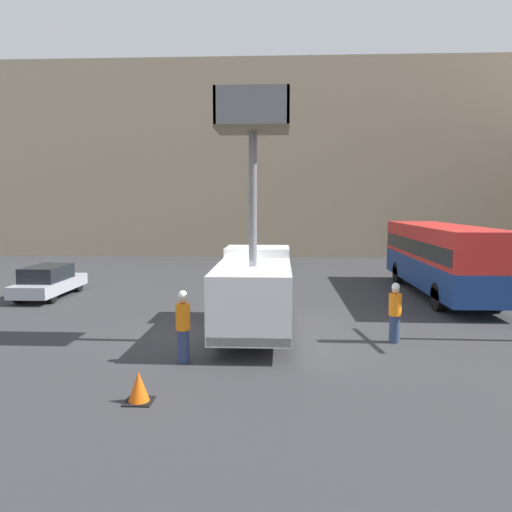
% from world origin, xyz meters
% --- Properties ---
extents(ground_plane, '(120.00, 120.00, 0.00)m').
position_xyz_m(ground_plane, '(0.00, 0.00, 0.00)').
color(ground_plane, '#333335').
extents(building_backdrop_far, '(44.00, 10.00, 15.28)m').
position_xyz_m(building_backdrop_far, '(0.00, 28.31, 7.64)').
color(building_backdrop_far, tan).
rests_on(building_backdrop_far, ground_plane).
extents(utility_truck, '(2.26, 6.30, 7.44)m').
position_xyz_m(utility_truck, '(1.22, 0.18, 1.61)').
color(utility_truck, white).
rests_on(utility_truck, ground_plane).
extents(city_bus, '(2.55, 10.99, 3.21)m').
position_xyz_m(city_bus, '(9.37, 7.43, 1.90)').
color(city_bus, navy).
rests_on(city_bus, ground_plane).
extents(road_worker_near_truck, '(0.38, 0.38, 1.94)m').
position_xyz_m(road_worker_near_truck, '(-0.52, -2.80, 0.98)').
color(road_worker_near_truck, navy).
rests_on(road_worker_near_truck, ground_plane).
extents(road_worker_directing, '(0.38, 0.38, 1.84)m').
position_xyz_m(road_worker_directing, '(5.52, -0.58, 0.92)').
color(road_worker_directing, navy).
rests_on(road_worker_directing, ground_plane).
extents(traffic_cone_near_truck, '(0.58, 0.58, 0.67)m').
position_xyz_m(traffic_cone_near_truck, '(-0.95, -5.49, 0.31)').
color(traffic_cone_near_truck, black).
rests_on(traffic_cone_near_truck, ground_plane).
extents(parked_car_curbside, '(1.71, 4.50, 1.44)m').
position_xyz_m(parked_car_curbside, '(-8.35, 6.07, 0.73)').
color(parked_car_curbside, '#A8A8B2').
rests_on(parked_car_curbside, ground_plane).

